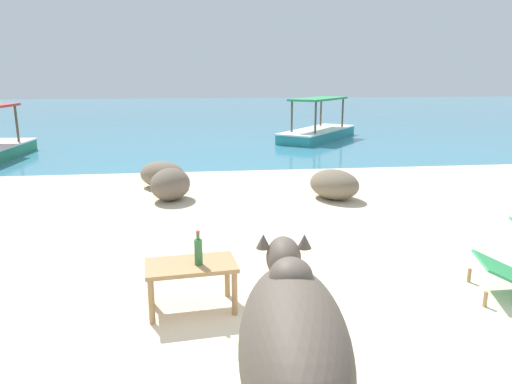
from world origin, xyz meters
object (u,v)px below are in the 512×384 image
at_px(bottle, 198,251).
at_px(low_bench_table, 191,271).
at_px(cow, 293,340).
at_px(boat_teal, 318,131).

bearing_deg(bottle, low_bench_table, 155.16).
xyz_separation_m(cow, low_bench_table, (-0.53, 1.73, -0.33)).
xyz_separation_m(low_bench_table, boat_teal, (3.90, 11.05, -0.10)).
relative_size(low_bench_table, bottle, 2.71).
bearing_deg(low_bench_table, cow, -79.20).
bearing_deg(cow, low_bench_table, 23.88).
relative_size(bottle, boat_teal, 0.08).
xyz_separation_m(cow, boat_teal, (3.37, 12.78, -0.43)).
height_order(cow, bottle, cow).
distance_m(bottle, boat_teal, 11.73).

